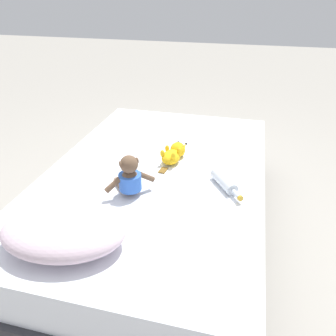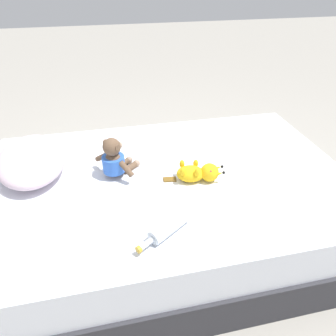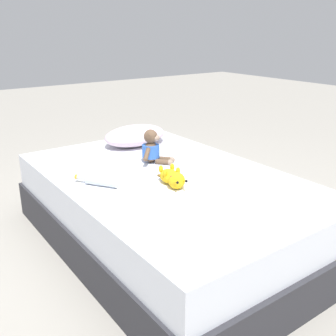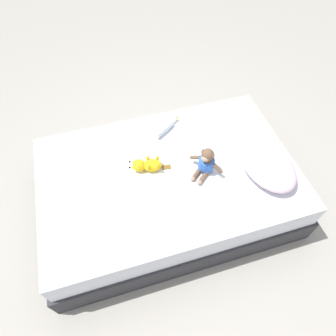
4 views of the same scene
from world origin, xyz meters
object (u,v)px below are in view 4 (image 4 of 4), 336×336
Objects in this scene: glass_bottle at (164,129)px; plush_monkey at (206,163)px; plush_yellow_creature at (147,165)px; pillow at (267,165)px; bed at (168,188)px.

plush_monkey is at bearing 21.00° from glass_bottle.
plush_yellow_creature is (-0.14, -0.43, -0.05)m from plush_monkey.
plush_yellow_creature is 1.23× the size of glass_bottle.
plush_yellow_creature is at bearing -108.39° from plush_monkey.
glass_bottle is (-0.49, -0.19, -0.06)m from plush_monkey.
plush_monkey is 0.78× the size of plush_yellow_creature.
plush_monkey is 0.53m from glass_bottle.
glass_bottle is at bearing -134.32° from pillow.
plush_yellow_creature is (-0.08, -0.15, 0.29)m from bed.
plush_monkey is at bearing -106.63° from pillow.
glass_bottle is at bearing 145.00° from plush_yellow_creature.
pillow is 2.30× the size of plush_monkey.
pillow is 0.47m from plush_monkey.
bed is 8.10× the size of plush_monkey.
bed is 6.33× the size of plush_yellow_creature.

